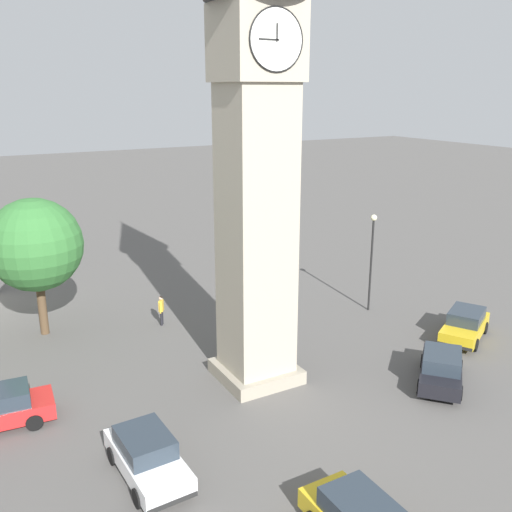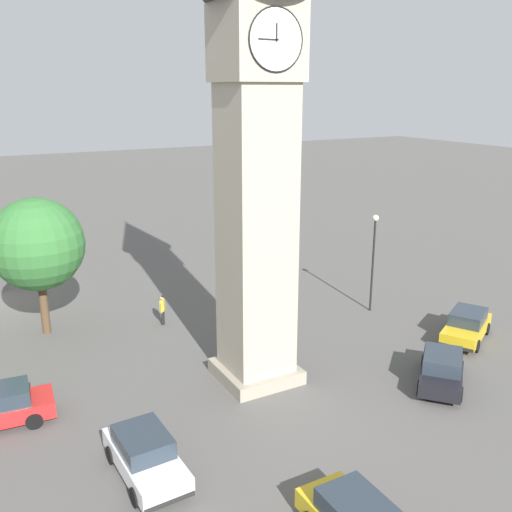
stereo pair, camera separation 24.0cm
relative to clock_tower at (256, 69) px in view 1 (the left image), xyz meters
The scene contains 8 objects.
ground_plane 13.21m from the clock_tower, 96.67° to the right, with size 200.00×200.00×0.00m, color #565451.
clock_tower is the anchor object (origin of this frame).
car_silver_kerb 14.88m from the clock_tower, 146.78° to the left, with size 4.21×4.00×1.53m.
car_white_side 17.03m from the clock_tower, behind, with size 4.43×3.47×1.53m.
car_black_far 14.61m from the clock_tower, 32.21° to the left, with size 1.95×4.20×1.53m.
pedestrian 14.51m from the clock_tower, 77.96° to the right, with size 0.38×0.48×1.69m.
tree 14.78m from the clock_tower, 52.26° to the right, with size 4.79×4.79×7.28m.
lamp_post 14.08m from the clock_tower, 158.71° to the right, with size 0.36×0.36×5.73m.
Camera 1 is at (11.17, 19.88, 12.49)m, focal length 39.50 mm.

